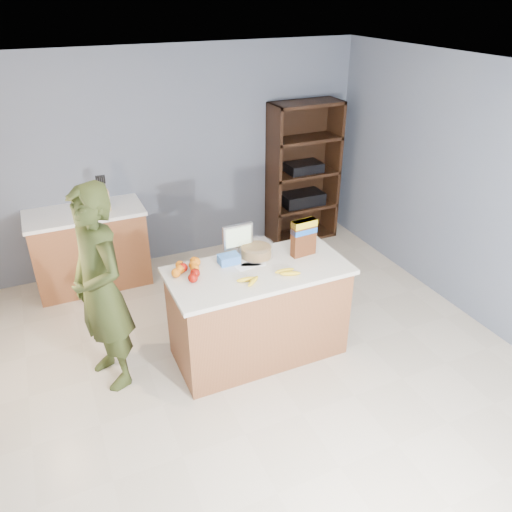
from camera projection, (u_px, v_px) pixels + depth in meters
name	position (u px, v px, depth m)	size (l,w,h in m)	color
floor	(272.00, 371.00, 4.45)	(4.50, 5.00, 0.02)	beige
walls	(276.00, 199.00, 3.66)	(4.52, 5.02, 2.51)	slate
counter_peninsula	(258.00, 315.00, 4.50)	(1.56, 0.76, 0.90)	brown
back_cabinet	(90.00, 248.00, 5.57)	(1.24, 0.62, 0.90)	brown
shelving_unit	(301.00, 175.00, 6.48)	(0.90, 0.40, 1.80)	black
person	(100.00, 290.00, 3.98)	(0.65, 0.43, 1.78)	#2E3816
knife_block	(104.00, 200.00, 5.32)	(0.12, 0.10, 0.31)	tan
envelopes	(251.00, 264.00, 4.33)	(0.30, 0.19, 0.00)	white
bananas	(269.00, 276.00, 4.12)	(0.55, 0.15, 0.04)	yellow
apples	(190.00, 273.00, 4.12)	(0.15, 0.28, 0.08)	#8D0D05
oranges	(188.00, 266.00, 4.23)	(0.29, 0.21, 0.08)	orange
blue_carton	(229.00, 259.00, 4.33)	(0.18, 0.12, 0.08)	blue
salad_bowl	(256.00, 250.00, 4.44)	(0.30, 0.30, 0.13)	#267219
tv	(238.00, 237.00, 4.44)	(0.28, 0.12, 0.28)	silver
cereal_box	(304.00, 235.00, 4.39)	(0.23, 0.10, 0.34)	#592B14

